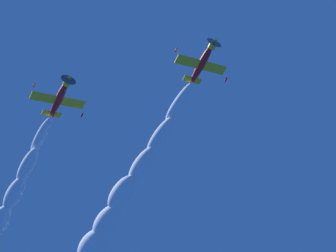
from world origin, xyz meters
TOP-DOWN VIEW (x-y plane):
  - airplane_lead at (-1.78, 3.27)m, footprint 6.98×7.39m
  - airplane_left_wingman at (-14.50, -11.48)m, footprint 6.95×7.36m
  - smoke_trail_lead at (-28.42, 2.68)m, footprint 36.42×3.94m

SIDE VIEW (x-z plane):
  - smoke_trail_lead at x=-28.42m, z-range 69.16..74.48m
  - airplane_left_wingman at x=-14.50m, z-range 71.40..74.50m
  - airplane_lead at x=-1.78m, z-range 72.30..75.56m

